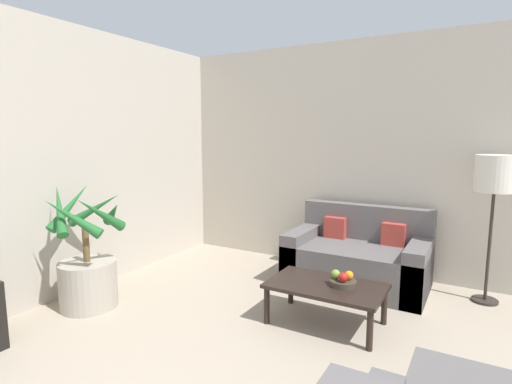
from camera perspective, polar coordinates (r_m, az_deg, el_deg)
The scene contains 9 objects.
wall_back at distance 4.69m, azimuth 27.53°, elevation 3.96°, with size 8.37×0.06×2.70m.
potted_palm at distance 4.13m, azimuth -22.90°, elevation -10.04°, with size 0.76×0.77×1.18m.
sofa_loveseat at distance 4.53m, azimuth 14.34°, elevation -9.25°, with size 1.45×0.86×0.83m.
floor_lamp at distance 4.36m, azimuth 30.98°, elevation 1.60°, with size 0.36×0.36×1.43m.
coffee_table at distance 3.56m, azimuth 9.95°, elevation -13.52°, with size 0.97×0.58×0.35m.
fruit_bowl at distance 3.53m, azimuth 12.31°, elevation -12.56°, with size 0.23×0.23×0.05m.
apple_red at distance 3.47m, azimuth 12.33°, elevation -11.83°, with size 0.08×0.08×0.08m.
apple_green at distance 3.53m, azimuth 11.30°, elevation -11.43°, with size 0.08×0.08×0.08m.
orange_fruit at distance 3.53m, azimuth 13.13°, elevation -11.51°, with size 0.08×0.08×0.08m.
Camera 1 is at (0.20, 1.15, 1.62)m, focal length 28.00 mm.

